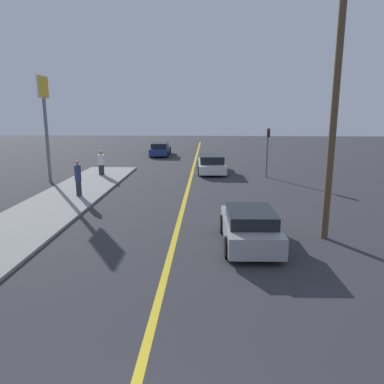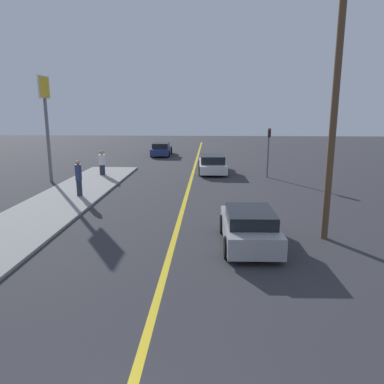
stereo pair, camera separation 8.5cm
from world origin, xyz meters
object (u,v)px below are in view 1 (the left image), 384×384
at_px(traffic_light, 268,147).
at_px(utility_pole, 333,126).
at_px(pedestrian_mid_group, 78,178).
at_px(car_far_distant, 160,149).
at_px(roadside_sign, 44,107).
at_px(car_near_right_lane, 250,227).
at_px(pedestrian_far_standing, 101,163).
at_px(car_ahead_center, 212,164).

height_order(traffic_light, utility_pole, utility_pole).
bearing_deg(pedestrian_mid_group, car_far_distant, 83.82).
relative_size(pedestrian_mid_group, roadside_sign, 0.29).
height_order(pedestrian_mid_group, utility_pole, utility_pole).
relative_size(traffic_light, utility_pole, 0.41).
distance_m(car_near_right_lane, car_far_distant, 25.10).
xyz_separation_m(car_near_right_lane, car_far_distant, (-6.18, 24.32, -0.02)).
height_order(pedestrian_far_standing, utility_pole, utility_pole).
relative_size(car_ahead_center, pedestrian_mid_group, 2.63).
height_order(car_ahead_center, car_far_distant, car_ahead_center).
bearing_deg(pedestrian_far_standing, utility_pole, -46.01).
distance_m(pedestrian_mid_group, utility_pole, 12.59).
height_order(pedestrian_far_standing, traffic_light, traffic_light).
distance_m(car_ahead_center, car_far_distant, 10.84).
bearing_deg(car_ahead_center, pedestrian_mid_group, -132.18).
relative_size(pedestrian_far_standing, roadside_sign, 0.26).
bearing_deg(utility_pole, car_ahead_center, 105.96).
relative_size(pedestrian_mid_group, pedestrian_far_standing, 1.12).
bearing_deg(roadside_sign, pedestrian_far_standing, 38.48).
xyz_separation_m(car_near_right_lane, traffic_light, (2.47, 12.80, 1.42)).
height_order(pedestrian_mid_group, pedestrian_far_standing, pedestrian_mid_group).
distance_m(car_near_right_lane, traffic_light, 13.11).
height_order(car_ahead_center, pedestrian_far_standing, pedestrian_far_standing).
bearing_deg(car_far_distant, pedestrian_far_standing, -103.60).
xyz_separation_m(car_ahead_center, traffic_light, (3.68, -1.89, 1.43)).
bearing_deg(roadside_sign, car_far_distant, 69.31).
distance_m(car_far_distant, roadside_sign, 15.23).
distance_m(pedestrian_far_standing, utility_pole, 16.79).
distance_m(car_ahead_center, utility_pole, 14.82).
xyz_separation_m(traffic_light, utility_pole, (0.29, -11.99, 1.91)).
bearing_deg(car_far_distant, utility_pole, -70.52).
relative_size(car_near_right_lane, utility_pole, 0.49).
xyz_separation_m(pedestrian_mid_group, roadside_sign, (-3.26, 4.12, 3.56)).
xyz_separation_m(car_near_right_lane, utility_pole, (2.76, 0.81, 3.33)).
bearing_deg(pedestrian_mid_group, utility_pole, -27.40).
height_order(car_ahead_center, roadside_sign, roadside_sign).
bearing_deg(traffic_light, car_ahead_center, 152.78).
bearing_deg(car_far_distant, traffic_light, -54.46).
relative_size(car_near_right_lane, car_far_distant, 0.87).
distance_m(pedestrian_far_standing, roadside_sign, 5.01).
bearing_deg(car_far_distant, car_ahead_center, -64.05).
xyz_separation_m(pedestrian_far_standing, roadside_sign, (-2.66, -2.12, 3.68)).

